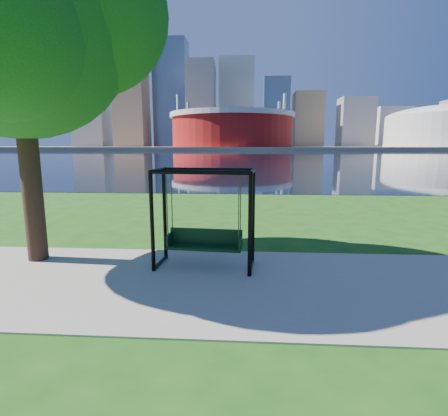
{
  "coord_description": "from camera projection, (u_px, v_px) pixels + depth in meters",
  "views": [
    {
      "loc": [
        0.54,
        -6.76,
        2.58
      ],
      "look_at": [
        0.1,
        0.0,
        1.38
      ],
      "focal_mm": 28.0,
      "sensor_mm": 36.0,
      "label": 1
    }
  ],
  "objects": [
    {
      "name": "skyline",
      "position": [
        243.0,
        109.0,
        314.89
      ],
      "size": [
        392.0,
        66.0,
        96.5
      ],
      "color": "gray",
      "rests_on": "far_bank"
    },
    {
      "name": "far_bank",
      "position": [
        247.0,
        148.0,
        307.56
      ],
      "size": [
        900.0,
        228.0,
        2.0
      ],
      "primitive_type": "cube",
      "color": "#937F60",
      "rests_on": "ground"
    },
    {
      "name": "ground",
      "position": [
        219.0,
        274.0,
        7.13
      ],
      "size": [
        900.0,
        900.0,
        0.0
      ],
      "primitive_type": "plane",
      "color": "#1E5114",
      "rests_on": "ground"
    },
    {
      "name": "park_tree",
      "position": [
        15.0,
        17.0,
        7.16
      ],
      "size": [
        6.01,
        5.43,
        7.47
      ],
      "color": "black",
      "rests_on": "ground"
    },
    {
      "name": "path",
      "position": [
        217.0,
        283.0,
        6.64
      ],
      "size": [
        120.0,
        4.0,
        0.03
      ],
      "primitive_type": "cube",
      "color": "#9E937F",
      "rests_on": "ground"
    },
    {
      "name": "swing",
      "position": [
        204.0,
        221.0,
        7.35
      ],
      "size": [
        2.14,
        1.07,
        2.12
      ],
      "rotation": [
        0.0,
        0.0,
        -0.08
      ],
      "color": "black",
      "rests_on": "ground"
    },
    {
      "name": "stadium",
      "position": [
        232.0,
        129.0,
        236.15
      ],
      "size": [
        83.0,
        83.0,
        32.0
      ],
      "color": "maroon",
      "rests_on": "far_bank"
    },
    {
      "name": "river",
      "position": [
        246.0,
        154.0,
        107.33
      ],
      "size": [
        900.0,
        180.0,
        0.02
      ],
      "primitive_type": "cube",
      "color": "black",
      "rests_on": "ground"
    }
  ]
}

